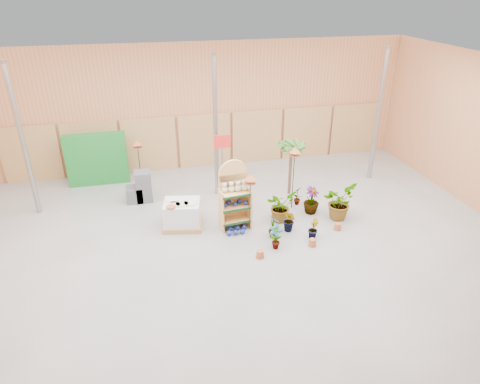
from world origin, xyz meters
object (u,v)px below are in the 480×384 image
object	(u,v)px
display_shelf	(234,197)
potted_plant_2	(280,206)
pallet_stack	(182,214)
bird_table_front	(250,179)

from	to	relation	value
display_shelf	potted_plant_2	world-z (taller)	display_shelf
pallet_stack	bird_table_front	distance (m)	2.24
display_shelf	bird_table_front	world-z (taller)	display_shelf
display_shelf	pallet_stack	bearing A→B (deg)	162.47
pallet_stack	display_shelf	bearing A→B (deg)	-0.14
bird_table_front	potted_plant_2	bearing A→B (deg)	15.06
display_shelf	pallet_stack	xyz separation A→B (m)	(-1.44, 0.29, -0.53)
bird_table_front	potted_plant_2	size ratio (longest dim) A/B	1.79
bird_table_front	potted_plant_2	xyz separation A→B (m)	(0.98, 0.26, -1.08)
display_shelf	pallet_stack	distance (m)	1.56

